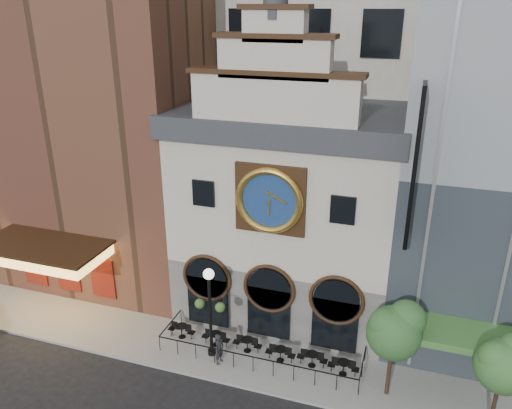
{
  "coord_description": "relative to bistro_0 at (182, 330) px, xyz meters",
  "views": [
    {
      "loc": [
        6.52,
        -18.11,
        17.52
      ],
      "look_at": [
        -1.43,
        6.0,
        7.31
      ],
      "focal_mm": 35.0,
      "sensor_mm": 36.0,
      "label": 1
    }
  ],
  "objects": [
    {
      "name": "bistro_5",
      "position": [
        9.07,
        -0.2,
        0.0
      ],
      "size": [
        1.58,
        0.68,
        0.9
      ],
      "color": "black",
      "rests_on": "sidewalk"
    },
    {
      "name": "clock_building",
      "position": [
        4.69,
        5.2,
        6.07
      ],
      "size": [
        12.6,
        8.78,
        18.65
      ],
      "color": "#605E5B",
      "rests_on": "ground"
    },
    {
      "name": "pedestrian",
      "position": [
        2.82,
        -1.33,
        0.4
      ],
      "size": [
        0.52,
        0.7,
        1.73
      ],
      "primitive_type": "imported",
      "rotation": [
        0.0,
        0.0,
        1.39
      ],
      "color": "black",
      "rests_on": "sidewalk"
    },
    {
      "name": "lamppost",
      "position": [
        2.17,
        -0.83,
        2.73
      ],
      "size": [
        1.65,
        0.56,
        5.17
      ],
      "rotation": [
        0.0,
        0.0,
        0.02
      ],
      "color": "black",
      "rests_on": "sidewalk"
    },
    {
      "name": "theater_building",
      "position": [
        -8.31,
        7.34,
        11.99
      ],
      "size": [
        14.0,
        15.6,
        25.0
      ],
      "color": "brown",
      "rests_on": "ground"
    },
    {
      "name": "tree_right",
      "position": [
        15.82,
        -1.47,
        3.03
      ],
      "size": [
        2.47,
        2.38,
        4.76
      ],
      "color": "#382619",
      "rests_on": "sidewalk"
    },
    {
      "name": "bistro_4",
      "position": [
        7.44,
        -0.07,
        0.0
      ],
      "size": [
        1.58,
        0.68,
        0.9
      ],
      "color": "black",
      "rests_on": "sidewalk"
    },
    {
      "name": "bistro_0",
      "position": [
        0.0,
        0.0,
        0.0
      ],
      "size": [
        1.58,
        0.68,
        0.9
      ],
      "color": "black",
      "rests_on": "sidewalk"
    },
    {
      "name": "bistro_1",
      "position": [
        2.08,
        -0.05,
        0.0
      ],
      "size": [
        1.58,
        0.68,
        0.9
      ],
      "color": "black",
      "rests_on": "sidewalk"
    },
    {
      "name": "tree_left",
      "position": [
        11.32,
        -0.83,
        3.23
      ],
      "size": [
        2.61,
        2.52,
        5.03
      ],
      "color": "#382619",
      "rests_on": "sidewalk"
    },
    {
      "name": "cafe_railing",
      "position": [
        4.69,
        -0.12,
        -0.01
      ],
      "size": [
        10.6,
        2.6,
        0.9
      ],
      "primitive_type": null,
      "color": "black",
      "rests_on": "sidewalk"
    },
    {
      "name": "sidewalk",
      "position": [
        4.69,
        -0.12,
        -0.54
      ],
      "size": [
        44.0,
        5.0,
        0.15
      ],
      "primitive_type": "cube",
      "color": "gray",
      "rests_on": "ground"
    },
    {
      "name": "bistro_2",
      "position": [
        3.88,
        0.01,
        0.0
      ],
      "size": [
        1.58,
        0.68,
        0.9
      ],
      "color": "black",
      "rests_on": "sidewalk"
    },
    {
      "name": "ground",
      "position": [
        4.69,
        -2.62,
        -0.61
      ],
      "size": [
        120.0,
        120.0,
        0.0
      ],
      "primitive_type": "plane",
      "color": "black",
      "rests_on": "ground"
    },
    {
      "name": "bistro_3",
      "position": [
        5.78,
        -0.19,
        0.0
      ],
      "size": [
        1.58,
        0.68,
        0.9
      ],
      "color": "black",
      "rests_on": "sidewalk"
    }
  ]
}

